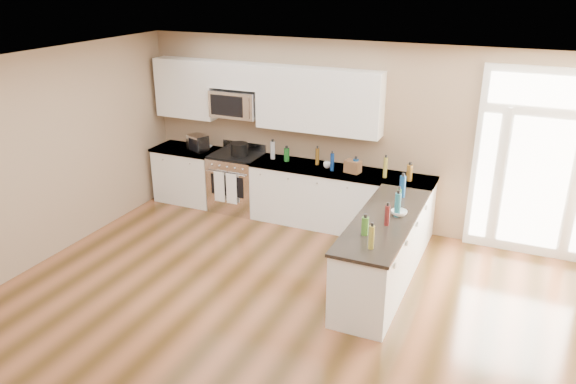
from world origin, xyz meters
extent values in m
plane|color=#483014|center=(0.00, 0.00, 0.00)|extent=(8.00, 8.00, 0.00)
plane|color=#9B8062|center=(0.00, 4.00, 1.40)|extent=(7.00, 0.00, 7.00)
plane|color=white|center=(0.00, 0.00, 2.80)|extent=(8.00, 8.00, 0.00)
cube|color=white|center=(-2.87, 3.69, 0.45)|extent=(1.06, 0.62, 0.90)
cube|color=black|center=(-2.87, 3.69, 0.05)|extent=(1.02, 0.52, 0.10)
cube|color=black|center=(-2.87, 3.69, 0.92)|extent=(1.10, 0.66, 0.04)
cube|color=white|center=(-0.16, 3.69, 0.45)|extent=(2.81, 0.62, 0.90)
cube|color=black|center=(-0.16, 3.69, 0.05)|extent=(2.77, 0.52, 0.10)
cube|color=black|center=(-0.16, 3.69, 0.92)|extent=(2.85, 0.66, 0.04)
cube|color=white|center=(0.93, 2.24, 0.45)|extent=(0.65, 2.28, 0.90)
cube|color=black|center=(0.93, 2.24, 0.05)|extent=(0.61, 2.18, 0.10)
cube|color=black|center=(0.93, 2.24, 0.92)|extent=(0.69, 2.32, 0.04)
cube|color=white|center=(-2.88, 3.83, 1.93)|extent=(1.04, 0.33, 0.95)
cube|color=white|center=(-0.57, 3.83, 1.93)|extent=(1.94, 0.33, 0.95)
cube|color=white|center=(-1.95, 3.83, 2.20)|extent=(0.82, 0.33, 0.40)
cube|color=silver|center=(-1.95, 3.80, 1.76)|extent=(0.78, 0.40, 0.42)
cube|color=black|center=(-2.01, 3.59, 1.76)|extent=(0.56, 0.01, 0.32)
cube|color=white|center=(2.55, 3.96, 1.30)|extent=(1.70, 0.08, 2.60)
cube|color=white|center=(2.55, 3.91, 1.05)|extent=(0.78, 0.02, 1.80)
cube|color=white|center=(1.89, 3.91, 1.05)|extent=(0.22, 0.02, 1.80)
cube|color=white|center=(2.55, 3.91, 2.30)|extent=(1.50, 0.02, 0.40)
cube|color=silver|center=(-1.92, 3.69, 0.46)|extent=(0.80, 0.65, 0.92)
cube|color=black|center=(-1.92, 3.69, 0.94)|extent=(0.80, 0.60, 0.03)
cube|color=silver|center=(-1.92, 3.99, 1.01)|extent=(0.80, 0.04, 0.14)
cube|color=black|center=(-1.92, 3.36, 0.52)|extent=(0.58, 0.01, 0.34)
cylinder|color=silver|center=(-1.92, 3.33, 0.74)|extent=(0.70, 0.02, 0.02)
cube|color=white|center=(-2.04, 3.32, 0.50)|extent=(0.18, 0.02, 0.50)
cube|color=white|center=(-1.82, 3.32, 0.50)|extent=(0.18, 0.02, 0.50)
cylinder|color=black|center=(-1.86, 3.69, 1.06)|extent=(0.31, 0.31, 0.21)
cube|color=silver|center=(-2.61, 3.65, 1.07)|extent=(0.38, 0.34, 0.27)
cube|color=brown|center=(0.06, 3.66, 1.03)|extent=(0.25, 0.21, 0.18)
imported|color=white|center=(-2.55, 3.80, 0.96)|extent=(0.22, 0.22, 0.05)
imported|color=white|center=(1.06, 2.39, 0.97)|extent=(0.24, 0.24, 0.06)
imported|color=white|center=(-0.35, 3.69, 0.99)|extent=(0.14, 0.14, 0.09)
cylinder|color=#19591E|center=(-1.05, 3.75, 1.04)|extent=(0.08, 0.08, 0.21)
cylinder|color=navy|center=(0.95, 3.00, 1.09)|extent=(0.08, 0.08, 0.29)
cylinder|color=brown|center=(0.90, 3.65, 1.06)|extent=(0.08, 0.08, 0.23)
cylinder|color=olive|center=(0.55, 3.64, 1.09)|extent=(0.06, 0.06, 0.30)
cylinder|color=#26727F|center=(1.04, 2.35, 1.09)|extent=(0.07, 0.07, 0.30)
cylinder|color=#591919|center=(0.99, 2.05, 1.06)|extent=(0.06, 0.06, 0.25)
cylinder|color=#B2B2B7|center=(-1.30, 3.77, 1.08)|extent=(0.07, 0.07, 0.28)
cylinder|color=navy|center=(-0.25, 3.61, 1.07)|extent=(0.06, 0.06, 0.26)
cylinder|color=#3F7226|center=(0.83, 1.70, 1.05)|extent=(0.08, 0.08, 0.21)
cylinder|color=#19591E|center=(0.97, 2.70, 1.05)|extent=(0.06, 0.06, 0.21)
cylinder|color=navy|center=(0.10, 3.66, 1.04)|extent=(0.08, 0.08, 0.21)
cylinder|color=brown|center=(-0.55, 3.78, 1.07)|extent=(0.06, 0.06, 0.26)
cylinder|color=olive|center=(0.99, 1.40, 1.07)|extent=(0.06, 0.06, 0.26)
camera|label=1|loc=(2.35, -3.89, 3.73)|focal=35.00mm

